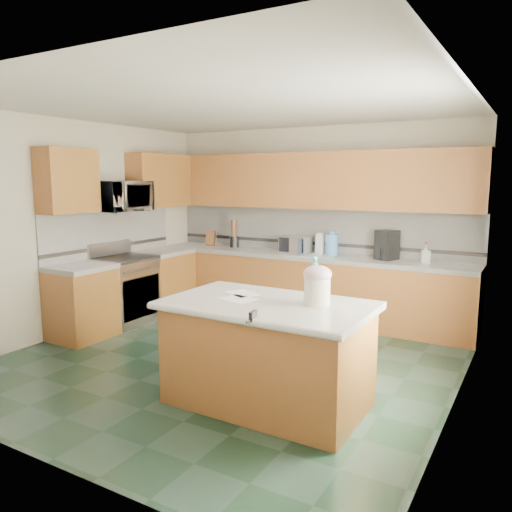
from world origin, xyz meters
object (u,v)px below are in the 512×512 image
Objects in this scene: treat_jar at (317,292)px; coffee_maker at (387,245)px; island_base at (268,357)px; island_top at (268,305)px; knife_block at (211,238)px; soap_bottle_island at (315,280)px; toaster_oven at (295,244)px.

treat_jar is 0.59× the size of coffee_maker.
island_base is 2.88m from coffee_maker.
island_top is 7.40× the size of knife_block.
soap_bottle_island is (0.37, 0.14, 0.69)m from island_base.
island_top is at bearing -65.80° from knife_block.
coffee_maker is at bearing 83.32° from soap_bottle_island.
toaster_oven is 1.08× the size of coffee_maker.
island_top is 2.96m from toaster_oven.
coffee_maker is at bearing 92.16° from treat_jar.
soap_bottle_island reaches higher than knife_block.
treat_jar is (0.41, 0.11, 0.14)m from island_top.
soap_bottle_island is 0.99× the size of toaster_oven.
coffee_maker reaches higher than knife_block.
island_top is 2.81m from coffee_maker.
knife_block is (-2.95, 2.65, 0.00)m from treat_jar.
soap_bottle_island is at bearing -40.14° from toaster_oven.
knife_block is 2.78m from coffee_maker.
soap_bottle_island is 2.65m from coffee_maker.
toaster_oven is at bearing 111.52° from island_top.
coffee_maker is (2.78, 0.03, 0.07)m from knife_block.
island_base is 0.80m from soap_bottle_island.
toaster_oven reaches higher than treat_jar.
island_base is 0.74m from treat_jar.
toaster_oven is (-1.07, 2.76, 0.15)m from island_top.
treat_jar is at bearing -39.84° from toaster_oven.
treat_jar is at bearing -50.41° from soap_bottle_island.
island_base is 3.02m from toaster_oven.
island_base is at bearing -47.77° from toaster_oven.
island_top is 0.44m from treat_jar.
island_base is 0.46m from island_top.
coffee_maker reaches higher than toaster_oven.
island_top is 4.56× the size of coffee_maker.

